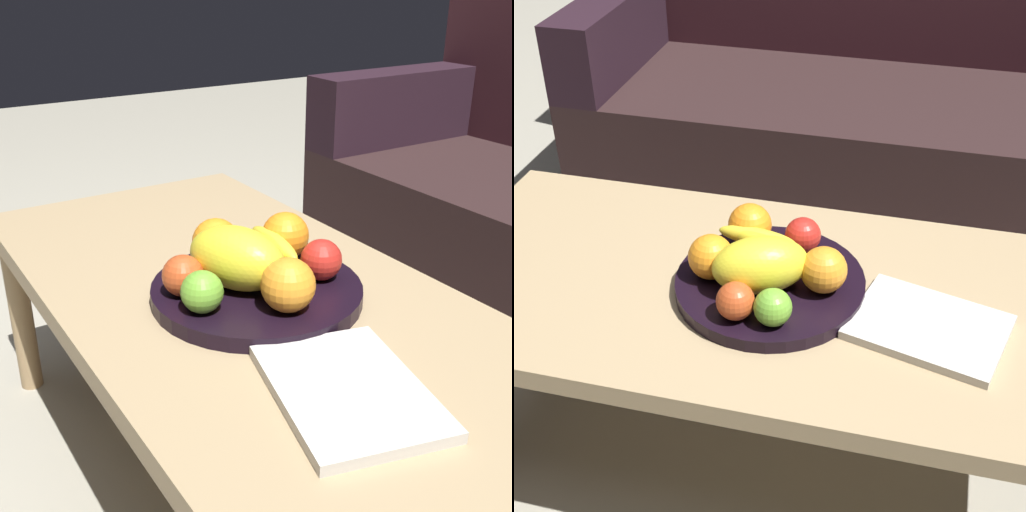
% 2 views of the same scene
% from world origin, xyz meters
% --- Properties ---
extents(ground_plane, '(8.00, 8.00, 0.00)m').
position_xyz_m(ground_plane, '(0.00, 0.00, 0.00)').
color(ground_plane, gray).
extents(coffee_table, '(1.25, 0.59, 0.42)m').
position_xyz_m(coffee_table, '(0.00, 0.00, 0.38)').
color(coffee_table, tan).
rests_on(coffee_table, ground_plane).
extents(couch, '(1.70, 0.70, 0.90)m').
position_xyz_m(couch, '(0.07, 1.07, 0.30)').
color(couch, black).
rests_on(couch, ground_plane).
extents(fruit_bowl, '(0.34, 0.34, 0.03)m').
position_xyz_m(fruit_bowl, '(0.01, -0.00, 0.44)').
color(fruit_bowl, black).
rests_on(fruit_bowl, coffee_table).
extents(melon_large_front, '(0.19, 0.16, 0.10)m').
position_xyz_m(melon_large_front, '(0.00, -0.03, 0.50)').
color(melon_large_front, yellow).
rests_on(melon_large_front, fruit_bowl).
extents(orange_front, '(0.08, 0.08, 0.08)m').
position_xyz_m(orange_front, '(0.11, -0.01, 0.49)').
color(orange_front, orange).
rests_on(orange_front, fruit_bowl).
extents(orange_left, '(0.08, 0.08, 0.08)m').
position_xyz_m(orange_left, '(-0.05, 0.10, 0.49)').
color(orange_left, orange).
rests_on(orange_left, fruit_bowl).
extents(orange_right, '(0.08, 0.08, 0.08)m').
position_xyz_m(orange_right, '(-0.09, -0.02, 0.49)').
color(orange_right, orange).
rests_on(orange_right, fruit_bowl).
extents(apple_front, '(0.07, 0.07, 0.07)m').
position_xyz_m(apple_front, '(-0.02, -0.11, 0.48)').
color(apple_front, '#BD481F').
rests_on(apple_front, fruit_bowl).
extents(apple_left, '(0.06, 0.06, 0.06)m').
position_xyz_m(apple_left, '(0.04, -0.12, 0.48)').
color(apple_left, '#69AA32').
rests_on(apple_left, fruit_bowl).
extents(apple_right, '(0.07, 0.07, 0.07)m').
position_xyz_m(apple_right, '(0.05, 0.10, 0.48)').
color(apple_right, red).
rests_on(apple_right, fruit_bowl).
extents(banana_bunch, '(0.17, 0.14, 0.06)m').
position_xyz_m(banana_bunch, '(-0.01, 0.05, 0.48)').
color(banana_bunch, yellow).
rests_on(banana_bunch, fruit_bowl).
extents(magazine, '(0.29, 0.24, 0.02)m').
position_xyz_m(magazine, '(0.29, -0.04, 0.43)').
color(magazine, beige).
rests_on(magazine, coffee_table).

